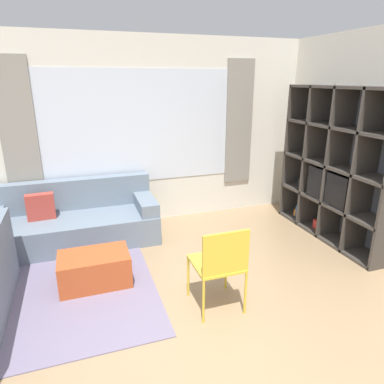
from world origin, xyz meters
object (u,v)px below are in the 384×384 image
at_px(shelving_unit, 338,167).
at_px(ottoman, 95,269).
at_px(couch_main, 74,222).
at_px(folding_chair, 220,262).

height_order(shelving_unit, ottoman, shelving_unit).
relative_size(shelving_unit, couch_main, 0.95).
bearing_deg(folding_chair, couch_main, -57.09).
bearing_deg(shelving_unit, ottoman, -176.81).
height_order(shelving_unit, folding_chair, shelving_unit).
relative_size(couch_main, ottoman, 2.94).
distance_m(ottoman, folding_chair, 1.41).
bearing_deg(shelving_unit, couch_main, 164.28).
bearing_deg(couch_main, ottoman, -80.79).
xyz_separation_m(couch_main, folding_chair, (1.27, -1.97, 0.23)).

